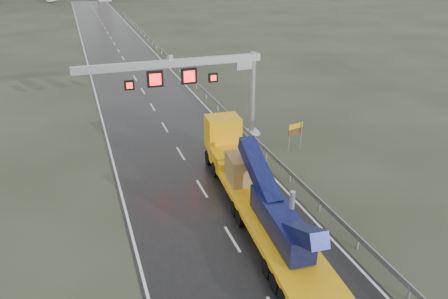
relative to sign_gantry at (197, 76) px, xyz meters
name	(u,v)px	position (x,y,z in m)	size (l,w,h in m)	color
ground	(261,287)	(-2.10, -17.99, -5.61)	(400.00, 400.00, 0.00)	#2A3022
road	(135,78)	(-2.10, 22.01, -5.60)	(11.00, 200.00, 0.02)	black
guardrail	(204,90)	(4.00, 12.01, -4.91)	(0.20, 140.00, 1.40)	gray
sign_gantry	(197,76)	(0.00, 0.00, 0.00)	(14.90, 1.20, 7.42)	#A8A9A4
heavy_haul_truck	(251,182)	(0.19, -10.99, -3.92)	(3.94, 18.72, 4.37)	orange
exit_sign_pair	(295,132)	(6.65, -4.53, -3.91)	(1.39, 0.41, 2.44)	#A0A2A9
striped_barrier	(235,123)	(3.90, 1.75, -5.10)	(0.61, 0.33, 1.03)	red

